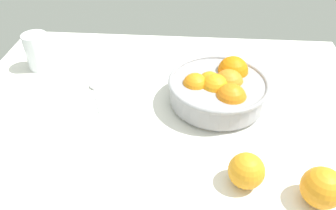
{
  "coord_description": "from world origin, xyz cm",
  "views": [
    {
      "loc": [
        5.87,
        -65.11,
        56.72
      ],
      "look_at": [
        1.07,
        -2.76,
        7.2
      ],
      "focal_mm": 35.57,
      "sensor_mm": 36.0,
      "label": 1
    }
  ],
  "objects": [
    {
      "name": "second_glass",
      "position": [
        -41.51,
        22.82,
        5.12
      ],
      "size": [
        7.49,
        7.49,
        11.38
      ],
      "color": "white",
      "rests_on": "ground_plane"
    },
    {
      "name": "loose_orange_1",
      "position": [
        32.59,
        -22.39,
        4.13
      ],
      "size": [
        8.27,
        8.27,
        8.27
      ],
      "primitive_type": "sphere",
      "color": "orange",
      "rests_on": "ground_plane"
    },
    {
      "name": "loose_orange_0",
      "position": [
        18.46,
        -18.93,
        3.8
      ],
      "size": [
        7.59,
        7.59,
        7.59
      ],
      "primitive_type": "sphere",
      "color": "orange",
      "rests_on": "ground_plane"
    },
    {
      "name": "fruit_bowl",
      "position": [
        13.92,
        8.38,
        4.78
      ],
      "size": [
        26.79,
        26.79,
        11.11
      ],
      "color": "#99999E",
      "rests_on": "ground_plane"
    },
    {
      "name": "ground_plane",
      "position": [
        0.0,
        0.0,
        -1.5
      ],
      "size": [
        113.56,
        95.17,
        3.0
      ],
      "primitive_type": "cube",
      "color": "white"
    },
    {
      "name": "spoon",
      "position": [
        -20.97,
        9.92,
        0.43
      ],
      "size": [
        7.0,
        14.73,
        1.0
      ],
      "color": "silver",
      "rests_on": "ground_plane"
    }
  ]
}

